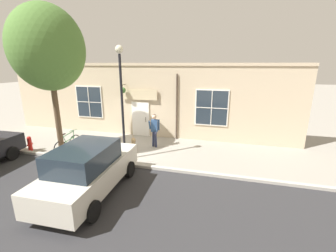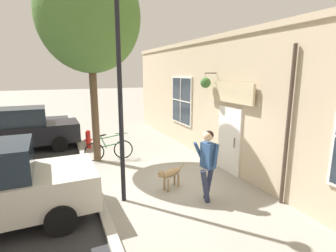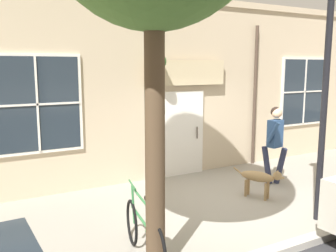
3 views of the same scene
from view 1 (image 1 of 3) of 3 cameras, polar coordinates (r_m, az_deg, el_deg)
ground_plane at (r=12.16m, az=-10.16°, el=-5.44°), size 90.00×90.00×0.00m
curb_and_road at (r=7.88m, az=-29.37°, el=-19.67°), size 10.10×28.00×0.12m
storefront_facade at (r=13.68m, az=-6.45°, el=6.55°), size 0.95×18.00×4.35m
pedestrian_walking at (r=11.77m, az=-3.49°, el=-0.29°), size 0.58×0.55×1.80m
dog_on_leash at (r=11.79m, az=-8.77°, el=-3.78°), size 1.04×0.55×0.65m
street_tree_by_curb at (r=11.69m, az=-28.12°, el=16.68°), size 3.36×3.02×6.81m
leaning_bicycle at (r=12.56m, az=-24.08°, el=-4.07°), size 1.73×0.27×1.00m
parked_car_mid_block at (r=8.13m, az=-19.57°, el=-10.36°), size 4.35×2.03×1.75m
street_lamp at (r=9.93m, az=-11.78°, el=9.29°), size 0.32×0.32×5.04m
fire_hydrant at (r=13.43m, az=-31.68°, el=-3.77°), size 0.34×0.20×0.77m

